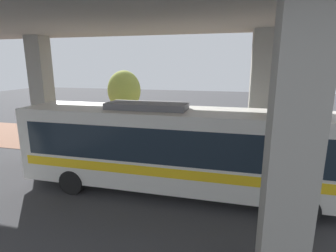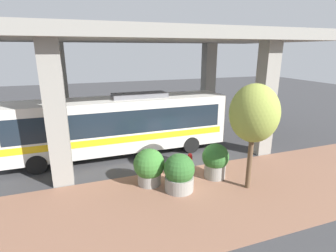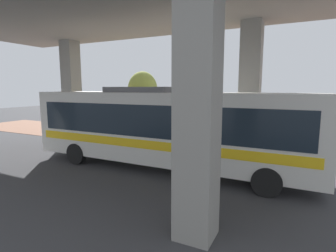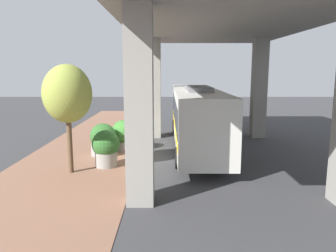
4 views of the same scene
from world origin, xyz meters
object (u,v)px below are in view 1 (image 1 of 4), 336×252
(planter_front, at_px, (182,142))
(bus, at_px, (178,146))
(street_tree_near, at_px, (124,91))
(fire_hydrant, at_px, (139,148))
(planter_middle, at_px, (131,136))
(planter_back, at_px, (167,137))

(planter_front, bearing_deg, bus, 8.78)
(street_tree_near, bearing_deg, fire_hydrant, 37.51)
(fire_hydrant, relative_size, planter_middle, 0.59)
(fire_hydrant, xyz_separation_m, planter_middle, (-0.97, -0.90, 0.39))
(planter_back, xyz_separation_m, street_tree_near, (-0.86, -3.02, 2.65))
(planter_middle, bearing_deg, bus, 40.32)
(bus, xyz_separation_m, planter_front, (-4.10, -0.63, -1.09))
(planter_middle, xyz_separation_m, planter_back, (-0.54, 2.10, -0.08))
(planter_middle, xyz_separation_m, street_tree_near, (-1.40, -0.91, 2.57))
(planter_middle, relative_size, street_tree_near, 0.37)
(planter_front, height_order, planter_middle, planter_middle)
(planter_back, height_order, street_tree_near, street_tree_near)
(planter_back, bearing_deg, planter_front, 48.81)
(fire_hydrant, height_order, planter_front, planter_front)
(bus, height_order, street_tree_near, street_tree_near)
(planter_back, distance_m, street_tree_near, 4.10)
(planter_middle, bearing_deg, planter_front, 82.43)
(planter_front, relative_size, planter_back, 1.01)
(fire_hydrant, bearing_deg, planter_front, 103.17)
(planter_middle, height_order, street_tree_near, street_tree_near)
(bus, height_order, planter_front, bus)
(bus, height_order, planter_middle, bus)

